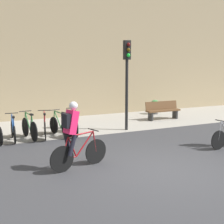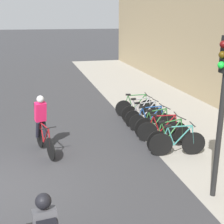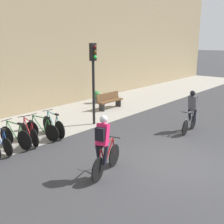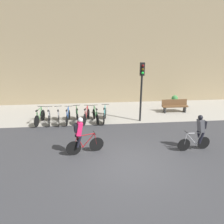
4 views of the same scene
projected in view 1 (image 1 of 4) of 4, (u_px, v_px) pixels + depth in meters
name	position (u px, v px, depth m)	size (l,w,h in m)	color
ground	(166.00, 171.00, 7.99)	(200.00, 200.00, 0.00)	#333335
kerb_strip	(79.00, 125.00, 14.03)	(44.00, 4.50, 0.01)	gray
building_facade	(61.00, 29.00, 15.62)	(44.00, 0.60, 8.93)	#9E8966
cyclist_pink	(74.00, 134.00, 8.01)	(1.71, 0.62, 1.78)	black
parked_bike_3	(13.00, 130.00, 11.14)	(0.46, 1.61, 0.94)	black
parked_bike_4	(29.00, 128.00, 11.38)	(0.46, 1.65, 0.99)	black
parked_bike_5	(45.00, 127.00, 11.62)	(0.50, 1.64, 0.97)	black
parked_bike_6	(60.00, 126.00, 11.86)	(0.50, 1.64, 0.96)	black
parked_bike_7	(74.00, 124.00, 12.10)	(0.46, 1.70, 0.99)	black
traffic_light_pole	(127.00, 69.00, 12.58)	(0.26, 0.30, 3.65)	black
bench	(163.00, 110.00, 15.34)	(1.80, 0.44, 0.89)	brown
potted_plant	(155.00, 106.00, 16.97)	(0.48, 0.48, 0.78)	#56514C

